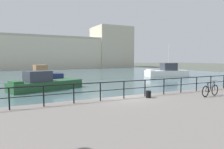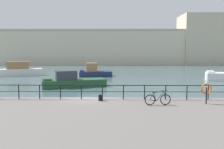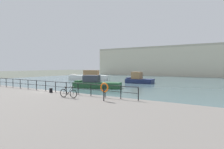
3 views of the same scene
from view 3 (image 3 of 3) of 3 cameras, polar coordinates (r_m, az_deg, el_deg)
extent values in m
plane|color=#4C5147|center=(23.04, -15.82, -6.64)|extent=(240.00, 240.00, 0.00)
cube|color=#476066|center=(48.23, 12.81, -1.89)|extent=(80.00, 60.00, 0.01)
cube|color=beige|center=(76.33, 20.92, 3.30)|extent=(70.86, 10.99, 9.90)
cube|color=#B1A993|center=(71.58, 20.03, 7.63)|extent=(70.86, 0.60, 0.70)
cube|color=#23512D|center=(33.27, -4.14, -2.96)|extent=(8.07, 4.74, 0.92)
cube|color=#333842|center=(33.52, -5.73, -1.17)|extent=(2.93, 2.53, 1.13)
cube|color=#23512D|center=(34.42, -9.25, -1.83)|extent=(1.41, 1.86, 0.24)
cube|color=navy|center=(42.75, 7.78, -1.81)|extent=(5.85, 3.51, 0.87)
cube|color=#997047|center=(42.89, 6.97, -0.24)|extent=(2.09, 2.39, 1.45)
cube|color=navy|center=(43.52, 4.89, -0.99)|extent=(0.91, 2.05, 0.24)
cube|color=white|center=(51.15, -6.69, -0.92)|extent=(10.02, 4.97, 1.21)
cube|color=#997047|center=(50.76, -5.83, 0.49)|extent=(3.98, 2.54, 1.32)
cube|color=white|center=(52.87, -10.82, -0.05)|extent=(1.57, 1.76, 0.24)
cylinder|color=black|center=(30.68, -28.87, -1.88)|extent=(0.07, 0.07, 1.05)
cylinder|color=black|center=(29.30, -27.48, -2.05)|extent=(0.07, 0.07, 1.05)
cylinder|color=black|center=(27.94, -25.96, -2.22)|extent=(0.07, 0.07, 1.05)
cylinder|color=black|center=(26.60, -24.28, -2.42)|extent=(0.07, 0.07, 1.05)
cylinder|color=black|center=(25.29, -22.42, -2.63)|extent=(0.07, 0.07, 1.05)
cylinder|color=black|center=(24.00, -20.36, -2.86)|extent=(0.07, 0.07, 1.05)
cylinder|color=black|center=(22.76, -18.07, -3.11)|extent=(0.07, 0.07, 1.05)
cylinder|color=black|center=(21.55, -15.52, -3.38)|extent=(0.07, 0.07, 1.05)
cylinder|color=black|center=(20.39, -12.66, -3.68)|extent=(0.07, 0.07, 1.05)
cylinder|color=black|center=(19.29, -9.48, -4.00)|extent=(0.07, 0.07, 1.05)
cylinder|color=black|center=(18.25, -5.91, -4.35)|extent=(0.07, 0.07, 1.05)
cylinder|color=black|center=(17.30, -1.94, -4.71)|extent=(0.07, 0.07, 1.05)
cylinder|color=black|center=(16.44, 2.49, -5.09)|extent=(0.07, 0.07, 1.05)
cylinder|color=black|center=(15.68, 7.38, -5.47)|extent=(0.07, 0.07, 1.05)
cylinder|color=black|center=(23.33, -19.26, -1.69)|extent=(23.42, 0.06, 0.06)
cylinder|color=black|center=(23.37, -19.25, -2.85)|extent=(23.42, 0.04, 0.04)
torus|color=black|center=(17.20, -10.75, -5.35)|extent=(0.72, 0.14, 0.72)
torus|color=black|center=(17.87, -13.40, -5.08)|extent=(0.72, 0.14, 0.72)
cylinder|color=black|center=(17.40, -11.70, -4.47)|extent=(0.55, 0.10, 0.66)
cylinder|color=black|center=(17.63, -12.61, -4.50)|extent=(0.24, 0.06, 0.58)
cylinder|color=black|center=(17.43, -11.97, -3.52)|extent=(0.72, 0.12, 0.11)
cylinder|color=black|center=(17.74, -12.88, -5.26)|extent=(0.43, 0.08, 0.12)
cylinder|color=black|center=(17.77, -13.14, -4.32)|extent=(0.26, 0.06, 0.51)
cylinder|color=black|center=(17.20, -10.90, -4.41)|extent=(0.14, 0.05, 0.57)
cube|color=black|center=(17.66, -12.87, -3.43)|extent=(0.23, 0.11, 0.05)
cylinder|color=black|center=(17.20, -11.04, -3.31)|extent=(0.52, 0.08, 0.02)
cylinder|color=black|center=(21.34, -16.71, -4.28)|extent=(0.32, 0.32, 0.44)
cylinder|color=black|center=(15.62, -2.30, -5.30)|extent=(0.08, 0.08, 1.15)
torus|color=orange|center=(15.62, -2.17, -3.65)|extent=(0.75, 0.11, 0.75)
camera|label=1|loc=(24.33, -48.46, 1.03)|focal=32.99mm
camera|label=2|loc=(15.93, -71.53, 4.39)|focal=39.76mm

